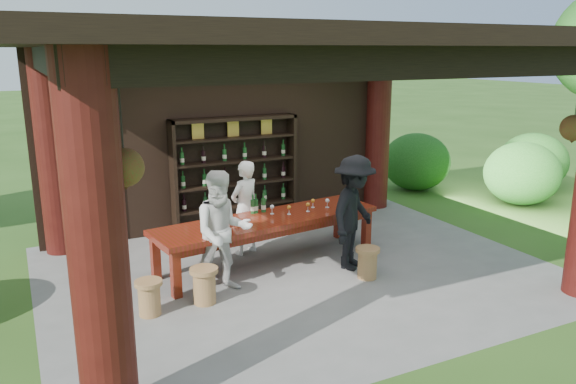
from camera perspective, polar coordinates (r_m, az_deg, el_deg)
name	(u,v)px	position (r m, az deg, el deg)	size (l,w,h in m)	color
ground	(300,271)	(8.61, 1.19, -8.03)	(90.00, 90.00, 0.00)	#2D5119
pavilion	(286,128)	(8.42, -0.16, 6.51)	(7.50, 6.00, 3.60)	slate
wine_shelf	(235,173)	(10.41, -5.39, 1.91)	(2.37, 0.36, 2.09)	black
tasting_table	(268,225)	(8.71, -2.01, -3.32)	(3.74, 1.43, 0.75)	#5F220D
stool_near_left	(204,285)	(7.57, -8.49, -9.28)	(0.37, 0.37, 0.49)	olive
stool_near_right	(367,262)	(8.36, 8.07, -7.06)	(0.36, 0.36, 0.47)	olive
stool_far_left	(149,297)	(7.39, -13.92, -10.29)	(0.35, 0.35, 0.46)	olive
host	(245,208)	(9.13, -4.40, -1.60)	(0.57, 0.37, 1.55)	white
guest_woman	(223,232)	(7.71, -6.66, -4.06)	(0.83, 0.65, 1.71)	silver
guest_man	(354,213)	(8.53, 6.72, -2.11)	(1.13, 0.65, 1.75)	black
table_bottles	(257,203)	(8.89, -3.13, -1.15)	(0.26, 0.09, 0.31)	#194C1E
table_glasses	(302,206)	(9.00, 1.45, -1.47)	(1.04, 0.25, 0.15)	silver
napkin_basket	(219,223)	(8.20, -7.02, -3.19)	(0.26, 0.18, 0.14)	#BF6672
shrubs	(344,211)	(9.74, 5.67, -1.95)	(21.88, 7.21, 1.36)	#194C14
trees	(460,44)	(11.25, 17.04, 14.17)	(20.65, 10.01, 4.80)	#3F2819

